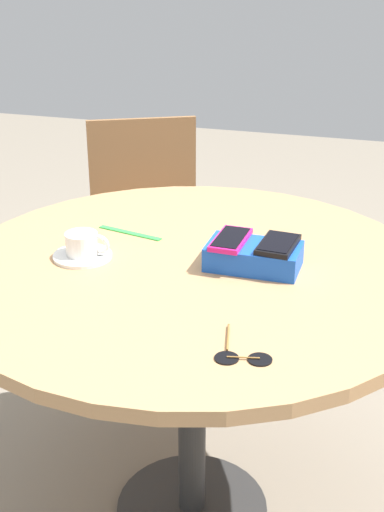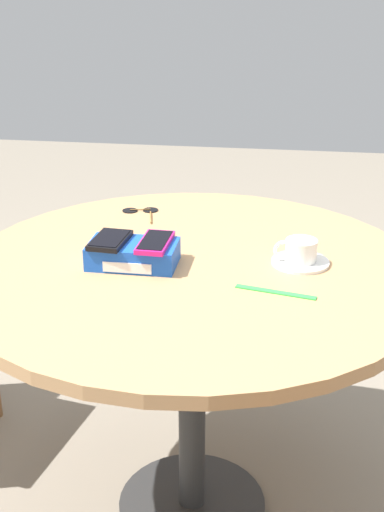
{
  "view_description": "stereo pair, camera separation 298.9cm",
  "coord_description": "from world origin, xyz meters",
  "px_view_note": "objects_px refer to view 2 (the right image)",
  "views": [
    {
      "loc": [
        -0.42,
        1.4,
        1.4
      ],
      "look_at": [
        0.0,
        0.0,
        0.75
      ],
      "focal_mm": 50.0,
      "sensor_mm": 36.0,
      "label": 1
    },
    {
      "loc": [
        0.23,
        -1.52,
        1.39
      ],
      "look_at": [
        0.0,
        0.0,
        0.75
      ],
      "focal_mm": 50.0,
      "sensor_mm": 36.0,
      "label": 2
    }
  ],
  "objects_px": {
    "round_table": "(192,300)",
    "coffee_cup": "(300,250)",
    "phone_magenta": "(155,242)",
    "phone_box": "(133,254)",
    "lanyard_strap": "(275,292)",
    "sunglasses": "(141,211)",
    "saucer": "(300,262)",
    "phone_black": "(110,240)"
  },
  "relations": [
    {
      "from": "saucer",
      "to": "lanyard_strap",
      "type": "height_order",
      "value": "saucer"
    },
    {
      "from": "phone_black",
      "to": "saucer",
      "type": "relative_size",
      "value": 0.96
    },
    {
      "from": "phone_magenta",
      "to": "phone_black",
      "type": "bearing_deg",
      "value": -178.6
    },
    {
      "from": "phone_box",
      "to": "phone_black",
      "type": "height_order",
      "value": "phone_black"
    },
    {
      "from": "round_table",
      "to": "phone_black",
      "type": "distance_m",
      "value": 0.25
    },
    {
      "from": "saucer",
      "to": "lanyard_strap",
      "type": "bearing_deg",
      "value": -107.27
    },
    {
      "from": "coffee_cup",
      "to": "phone_box",
      "type": "bearing_deg",
      "value": -170.87
    },
    {
      "from": "saucer",
      "to": "sunglasses",
      "type": "xyz_separation_m",
      "value": [
        -0.45,
        0.31,
        -0.0
      ]
    },
    {
      "from": "phone_box",
      "to": "sunglasses",
      "type": "bearing_deg",
      "value": 99.29
    },
    {
      "from": "phone_magenta",
      "to": "lanyard_strap",
      "type": "bearing_deg",
      "value": -19.96
    },
    {
      "from": "phone_black",
      "to": "saucer",
      "type": "xyz_separation_m",
      "value": [
        0.44,
        0.07,
        -0.06
      ]
    },
    {
      "from": "phone_box",
      "to": "sunglasses",
      "type": "distance_m",
      "value": 0.38
    },
    {
      "from": "saucer",
      "to": "lanyard_strap",
      "type": "distance_m",
      "value": 0.17
    },
    {
      "from": "phone_magenta",
      "to": "round_table",
      "type": "bearing_deg",
      "value": 17.49
    },
    {
      "from": "phone_box",
      "to": "phone_black",
      "type": "xyz_separation_m",
      "value": [
        -0.05,
        -0.0,
        0.03
      ]
    },
    {
      "from": "phone_black",
      "to": "sunglasses",
      "type": "relative_size",
      "value": 0.98
    },
    {
      "from": "phone_box",
      "to": "phone_black",
      "type": "distance_m",
      "value": 0.06
    },
    {
      "from": "lanyard_strap",
      "to": "coffee_cup",
      "type": "bearing_deg",
      "value": 73.56
    },
    {
      "from": "phone_black",
      "to": "lanyard_strap",
      "type": "xyz_separation_m",
      "value": [
        0.39,
        -0.1,
        -0.06
      ]
    },
    {
      "from": "sunglasses",
      "to": "lanyard_strap",
      "type": "bearing_deg",
      "value": -50.17
    },
    {
      "from": "phone_box",
      "to": "coffee_cup",
      "type": "distance_m",
      "value": 0.39
    },
    {
      "from": "phone_box",
      "to": "lanyard_strap",
      "type": "xyz_separation_m",
      "value": [
        0.34,
        -0.1,
        -0.03
      ]
    },
    {
      "from": "phone_magenta",
      "to": "saucer",
      "type": "relative_size",
      "value": 1.03
    },
    {
      "from": "phone_box",
      "to": "sunglasses",
      "type": "xyz_separation_m",
      "value": [
        -0.06,
        0.37,
        -0.02
      ]
    },
    {
      "from": "saucer",
      "to": "sunglasses",
      "type": "distance_m",
      "value": 0.55
    },
    {
      "from": "phone_box",
      "to": "lanyard_strap",
      "type": "height_order",
      "value": "phone_box"
    },
    {
      "from": "coffee_cup",
      "to": "sunglasses",
      "type": "relative_size",
      "value": 0.77
    },
    {
      "from": "saucer",
      "to": "phone_black",
      "type": "bearing_deg",
      "value": -171.43
    },
    {
      "from": "phone_box",
      "to": "saucer",
      "type": "distance_m",
      "value": 0.39
    },
    {
      "from": "round_table",
      "to": "coffee_cup",
      "type": "height_order",
      "value": "coffee_cup"
    },
    {
      "from": "phone_black",
      "to": "saucer",
      "type": "bearing_deg",
      "value": 8.57
    },
    {
      "from": "round_table",
      "to": "phone_box",
      "type": "distance_m",
      "value": 0.18
    },
    {
      "from": "coffee_cup",
      "to": "saucer",
      "type": "bearing_deg",
      "value": 7.87
    },
    {
      "from": "phone_magenta",
      "to": "coffee_cup",
      "type": "distance_m",
      "value": 0.34
    },
    {
      "from": "saucer",
      "to": "sunglasses",
      "type": "relative_size",
      "value": 1.02
    },
    {
      "from": "round_table",
      "to": "phone_magenta",
      "type": "relative_size",
      "value": 7.87
    },
    {
      "from": "sunglasses",
      "to": "phone_black",
      "type": "bearing_deg",
      "value": -88.74
    },
    {
      "from": "round_table",
      "to": "lanyard_strap",
      "type": "bearing_deg",
      "value": -32.66
    },
    {
      "from": "lanyard_strap",
      "to": "sunglasses",
      "type": "height_order",
      "value": "sunglasses"
    },
    {
      "from": "lanyard_strap",
      "to": "sunglasses",
      "type": "distance_m",
      "value": 0.62
    },
    {
      "from": "round_table",
      "to": "phone_magenta",
      "type": "distance_m",
      "value": 0.18
    },
    {
      "from": "coffee_cup",
      "to": "round_table",
      "type": "bearing_deg",
      "value": -171.44
    }
  ]
}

